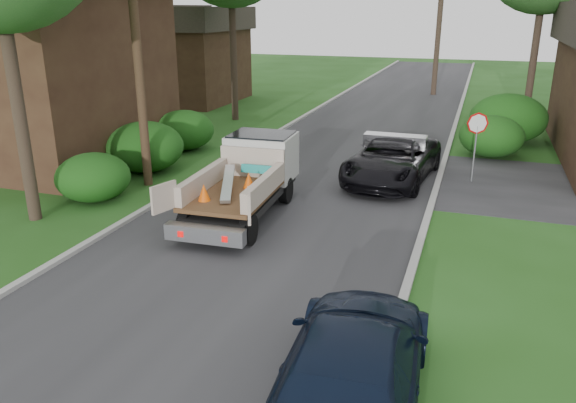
% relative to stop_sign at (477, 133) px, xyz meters
% --- Properties ---
extents(ground, '(120.00, 120.00, 0.00)m').
position_rel_stop_sign_xyz_m(ground, '(-5.20, -9.00, -1.78)').
color(ground, '#1F4A15').
rests_on(ground, ground).
extents(road, '(8.00, 90.00, 0.02)m').
position_rel_stop_sign_xyz_m(road, '(-5.20, 1.00, -1.77)').
color(road, '#28282B').
rests_on(road, ground).
extents(curb_left, '(0.20, 90.00, 0.12)m').
position_rel_stop_sign_xyz_m(curb_left, '(-9.30, 1.00, -1.72)').
color(curb_left, '#9E9E99').
rests_on(curb_left, ground).
extents(curb_right, '(0.20, 90.00, 0.12)m').
position_rel_stop_sign_xyz_m(curb_right, '(-1.10, 1.00, -1.72)').
color(curb_right, '#9E9E99').
rests_on(curb_right, ground).
extents(stop_sign, '(0.71, 0.32, 2.48)m').
position_rel_stop_sign_xyz_m(stop_sign, '(0.00, 0.00, 0.00)').
color(stop_sign, slate).
rests_on(stop_sign, ground).
extents(utility_pole, '(2.42, 1.25, 10.00)m').
position_rel_stop_sign_xyz_m(utility_pole, '(-10.68, -4.02, 3.40)').
color(utility_pole, '#382619').
rests_on(utility_pole, ground).
extents(house_left_near, '(9.72, 8.64, 8.40)m').
position_rel_stop_sign_xyz_m(house_left_near, '(-17.20, -2.00, 2.50)').
color(house_left_near, '#351F16').
rests_on(house_left_near, ground).
extents(house_left_far, '(7.56, 7.56, 6.00)m').
position_rel_stop_sign_xyz_m(house_left_far, '(-18.70, 13.00, 1.27)').
color(house_left_far, '#351F16').
rests_on(house_left_far, ground).
extents(hedge_left_a, '(2.34, 2.34, 1.53)m').
position_rel_stop_sign_xyz_m(hedge_left_a, '(-11.40, -6.00, -1.01)').
color(hedge_left_a, '#164710').
rests_on(hedge_left_a, ground).
extents(hedge_left_b, '(2.86, 2.86, 1.87)m').
position_rel_stop_sign_xyz_m(hedge_left_b, '(-11.70, -2.50, -0.84)').
color(hedge_left_b, '#164710').
rests_on(hedge_left_b, ground).
extents(hedge_left_c, '(2.60, 2.60, 1.70)m').
position_rel_stop_sign_xyz_m(hedge_left_c, '(-12.00, 1.00, -0.93)').
color(hedge_left_c, '#164710').
rests_on(hedge_left_c, ground).
extents(hedge_right_a, '(2.60, 2.60, 1.70)m').
position_rel_stop_sign_xyz_m(hedge_right_a, '(0.60, 4.00, -0.93)').
color(hedge_right_a, '#164710').
rests_on(hedge_right_a, ground).
extents(hedge_right_b, '(3.38, 3.38, 2.21)m').
position_rel_stop_sign_xyz_m(hedge_right_b, '(1.30, 7.00, -0.67)').
color(hedge_right_b, '#164710').
rests_on(hedge_right_b, ground).
extents(flatbed_truck, '(2.63, 5.72, 2.13)m').
position_rel_stop_sign_xyz_m(flatbed_truck, '(-6.35, -5.07, -0.62)').
color(flatbed_truck, black).
rests_on(flatbed_truck, ground).
extents(black_pickup, '(3.13, 5.82, 1.55)m').
position_rel_stop_sign_xyz_m(black_pickup, '(-2.73, -0.76, -1.00)').
color(black_pickup, black).
rests_on(black_pickup, ground).
extents(navy_suv, '(2.48, 5.42, 1.54)m').
position_rel_stop_sign_xyz_m(navy_suv, '(-1.40, -13.09, -1.01)').
color(navy_suv, black).
rests_on(navy_suv, ground).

